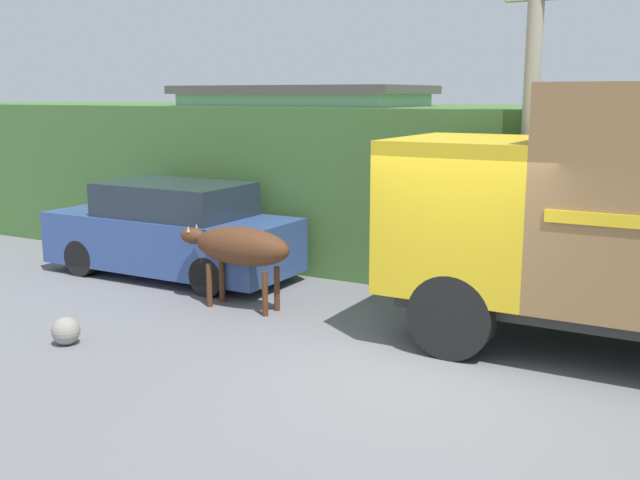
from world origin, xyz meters
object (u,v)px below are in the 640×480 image
parked_suv (171,232)px  pedestrian_on_hill (404,244)px  brown_cow (240,247)px  roadside_rock (66,331)px  utility_pole (530,130)px

parked_suv → pedestrian_on_hill: parked_suv is taller
brown_cow → roadside_rock: (-1.02, -2.52, -0.77)m
brown_cow → parked_suv: parked_suv is taller
pedestrian_on_hill → roadside_rock: pedestrian_on_hill is taller
pedestrian_on_hill → roadside_rock: bearing=60.1°
pedestrian_on_hill → roadside_rock: size_ratio=4.32×
brown_cow → pedestrian_on_hill: 2.69m
parked_suv → roadside_rock: (1.25, -3.62, -0.64)m
parked_suv → utility_pole: bearing=10.4°
brown_cow → parked_suv: (-2.27, 1.10, -0.14)m
brown_cow → roadside_rock: brown_cow is taller
pedestrian_on_hill → utility_pole: 2.64m
pedestrian_on_hill → brown_cow: bearing=48.4°
utility_pole → roadside_rock: size_ratio=14.10×
utility_pole → brown_cow: bearing=-150.7°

